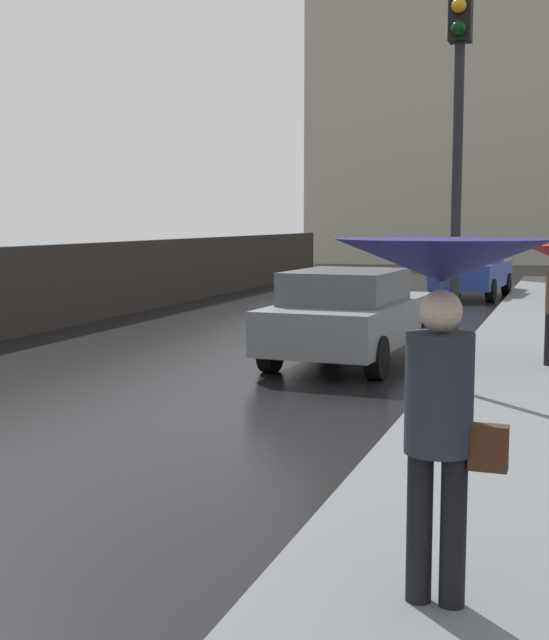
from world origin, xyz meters
The scene contains 4 objects.
car_grey_mid_road centered at (2.41, 9.39, 0.75)m, with size 1.99×4.33×1.44m.
car_blue_far_ahead centered at (2.96, 21.86, 0.76)m, with size 1.99×4.36×1.48m.
pedestrian_with_umbrella_near centered at (5.02, 0.78, 1.72)m, with size 1.13×1.13×1.96m.
traffic_light centered at (4.32, 6.85, 3.48)m, with size 0.26×0.39×4.88m.
Camera 1 is at (5.65, -3.77, 2.19)m, focal length 49.00 mm.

